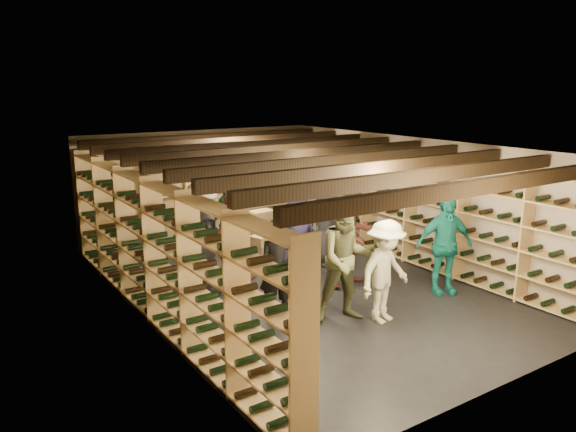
{
  "coord_description": "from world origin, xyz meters",
  "views": [
    {
      "loc": [
        -5.24,
        -7.52,
        3.39
      ],
      "look_at": [
        -0.13,
        0.2,
        1.21
      ],
      "focal_mm": 35.0,
      "sensor_mm": 36.0,
      "label": 1
    }
  ],
  "objects_px": {
    "person_9": "(201,232)",
    "crate_stack_right": "(265,248)",
    "crate_loose": "(230,251)",
    "person_0": "(205,257)",
    "person_6": "(297,231)",
    "person_4": "(444,245)",
    "person_2": "(347,259)",
    "person_8": "(353,234)",
    "person_1": "(277,270)",
    "person_12": "(326,222)",
    "crate_stack_left": "(262,230)",
    "person_10": "(229,225)",
    "person_3": "(385,272)",
    "person_5": "(238,236)"
  },
  "relations": [
    {
      "from": "crate_stack_left",
      "to": "person_3",
      "type": "relative_size",
      "value": 0.56
    },
    {
      "from": "crate_loose",
      "to": "person_9",
      "type": "relative_size",
      "value": 0.29
    },
    {
      "from": "crate_loose",
      "to": "person_1",
      "type": "relative_size",
      "value": 0.34
    },
    {
      "from": "person_3",
      "to": "person_12",
      "type": "relative_size",
      "value": 0.93
    },
    {
      "from": "crate_stack_left",
      "to": "person_10",
      "type": "height_order",
      "value": "person_10"
    },
    {
      "from": "crate_loose",
      "to": "person_10",
      "type": "xyz_separation_m",
      "value": [
        -0.49,
        -0.96,
        0.81
      ]
    },
    {
      "from": "crate_stack_right",
      "to": "person_3",
      "type": "xyz_separation_m",
      "value": [
        -0.07,
        -3.46,
        0.51
      ]
    },
    {
      "from": "crate_stack_left",
      "to": "person_4",
      "type": "xyz_separation_m",
      "value": [
        1.22,
        -3.77,
        0.4
      ]
    },
    {
      "from": "person_10",
      "to": "person_12",
      "type": "bearing_deg",
      "value": -41.67
    },
    {
      "from": "crate_loose",
      "to": "person_0",
      "type": "relative_size",
      "value": 0.34
    },
    {
      "from": "person_2",
      "to": "person_8",
      "type": "xyz_separation_m",
      "value": [
        1.04,
        1.1,
        -0.03
      ]
    },
    {
      "from": "person_12",
      "to": "person_2",
      "type": "bearing_deg",
      "value": -130.47
    },
    {
      "from": "person_0",
      "to": "person_6",
      "type": "relative_size",
      "value": 0.98
    },
    {
      "from": "person_5",
      "to": "person_8",
      "type": "height_order",
      "value": "person_8"
    },
    {
      "from": "person_8",
      "to": "person_10",
      "type": "relative_size",
      "value": 1.0
    },
    {
      "from": "crate_stack_right",
      "to": "person_0",
      "type": "height_order",
      "value": "person_0"
    },
    {
      "from": "person_0",
      "to": "person_9",
      "type": "height_order",
      "value": "person_9"
    },
    {
      "from": "person_1",
      "to": "person_12",
      "type": "relative_size",
      "value": 0.9
    },
    {
      "from": "person_3",
      "to": "person_8",
      "type": "bearing_deg",
      "value": 56.65
    },
    {
      "from": "crate_loose",
      "to": "crate_stack_right",
      "type": "bearing_deg",
      "value": -59.05
    },
    {
      "from": "person_4",
      "to": "crate_stack_right",
      "type": "bearing_deg",
      "value": 138.66
    },
    {
      "from": "crate_stack_left",
      "to": "person_0",
      "type": "xyz_separation_m",
      "value": [
        -2.23,
        -1.96,
        0.32
      ]
    },
    {
      "from": "crate_stack_right",
      "to": "person_2",
      "type": "relative_size",
      "value": 0.31
    },
    {
      "from": "person_3",
      "to": "person_9",
      "type": "xyz_separation_m",
      "value": [
        -1.46,
        3.08,
        0.11
      ]
    },
    {
      "from": "crate_stack_right",
      "to": "person_4",
      "type": "xyz_separation_m",
      "value": [
        1.54,
        -3.14,
        0.57
      ]
    },
    {
      "from": "crate_stack_left",
      "to": "person_9",
      "type": "relative_size",
      "value": 0.49
    },
    {
      "from": "person_5",
      "to": "person_6",
      "type": "relative_size",
      "value": 1.09
    },
    {
      "from": "person_1",
      "to": "person_4",
      "type": "bearing_deg",
      "value": 4.79
    },
    {
      "from": "person_2",
      "to": "person_9",
      "type": "xyz_separation_m",
      "value": [
        -1.03,
        2.73,
        -0.05
      ]
    },
    {
      "from": "person_0",
      "to": "person_10",
      "type": "xyz_separation_m",
      "value": [
        1.0,
        1.07,
        0.15
      ]
    },
    {
      "from": "person_0",
      "to": "person_9",
      "type": "bearing_deg",
      "value": 74.23
    },
    {
      "from": "person_4",
      "to": "person_8",
      "type": "height_order",
      "value": "person_8"
    },
    {
      "from": "person_9",
      "to": "person_12",
      "type": "relative_size",
      "value": 1.06
    },
    {
      "from": "crate_stack_left",
      "to": "person_4",
      "type": "distance_m",
      "value": 3.98
    },
    {
      "from": "person_6",
      "to": "person_2",
      "type": "bearing_deg",
      "value": -101.2
    },
    {
      "from": "crate_loose",
      "to": "person_12",
      "type": "bearing_deg",
      "value": -50.4
    },
    {
      "from": "person_6",
      "to": "person_4",
      "type": "bearing_deg",
      "value": -53.4
    },
    {
      "from": "person_9",
      "to": "person_6",
      "type": "bearing_deg",
      "value": -23.46
    },
    {
      "from": "person_1",
      "to": "person_12",
      "type": "xyz_separation_m",
      "value": [
        2.15,
        1.65,
        0.08
      ]
    },
    {
      "from": "person_4",
      "to": "person_8",
      "type": "distance_m",
      "value": 1.5
    },
    {
      "from": "person_2",
      "to": "person_6",
      "type": "distance_m",
      "value": 2.32
    },
    {
      "from": "crate_stack_left",
      "to": "person_2",
      "type": "relative_size",
      "value": 0.46
    },
    {
      "from": "person_3",
      "to": "person_8",
      "type": "xyz_separation_m",
      "value": [
        0.62,
        1.45,
        0.14
      ]
    },
    {
      "from": "crate_stack_left",
      "to": "crate_loose",
      "type": "bearing_deg",
      "value": 174.71
    },
    {
      "from": "person_9",
      "to": "crate_stack_right",
      "type": "bearing_deg",
      "value": 7.29
    },
    {
      "from": "person_2",
      "to": "person_4",
      "type": "relative_size",
      "value": 1.12
    },
    {
      "from": "person_3",
      "to": "person_9",
      "type": "height_order",
      "value": "person_9"
    },
    {
      "from": "person_10",
      "to": "person_12",
      "type": "height_order",
      "value": "person_10"
    },
    {
      "from": "crate_stack_left",
      "to": "crate_stack_right",
      "type": "height_order",
      "value": "crate_stack_left"
    },
    {
      "from": "person_6",
      "to": "crate_loose",
      "type": "bearing_deg",
      "value": 114.77
    }
  ]
}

